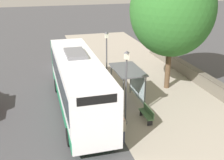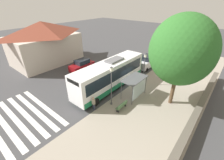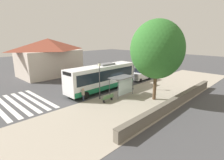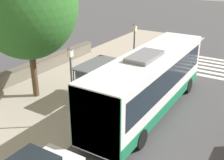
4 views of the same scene
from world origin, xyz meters
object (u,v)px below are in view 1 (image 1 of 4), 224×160
Objects in this scene: pedestrian at (122,128)px; parked_car_behind_bus at (68,57)px; bus_shelter at (130,74)px; bus at (78,83)px; street_lamp_near at (107,55)px; bench at (147,114)px; shade_tree at (172,10)px; street_lamp_far at (126,82)px.

pedestrian is 13.71m from parked_car_behind_bus.
bus is at bearing 3.79° from bus_shelter.
bus_shelter is 5.36m from pedestrian.
bench is at bearing 99.11° from street_lamp_near.
bus is 4.60m from street_lamp_near.
pedestrian is at bearing 41.46° from bench.
shade_tree is 2.29× the size of parked_car_behind_bus.
shade_tree reaches higher than street_lamp_far.
street_lamp_far is at bearing -112.75° from pedestrian.
bench is 0.17× the size of shade_tree.
street_lamp_far is at bearing 67.00° from bus_shelter.
bus_shelter is 3.45m from street_lamp_near.
street_lamp_near is at bearing -76.62° from bus_shelter.
bus_shelter is at bearing 110.05° from parked_car_behind_bus.
bus reaches higher than bus_shelter.
bench is (-0.20, 2.85, -1.63)m from bus_shelter.
parked_car_behind_bus is (1.19, -13.66, 0.08)m from pedestrian.
parked_car_behind_bus is at bearing -73.66° from bench.
bus is at bearing -47.66° from street_lamp_far.
bench is 0.35× the size of street_lamp_far.
street_lamp_near is at bearing -19.68° from shade_tree.
bus is at bearing 51.43° from street_lamp_near.
shade_tree is (-7.38, -1.93, 4.15)m from bus.
shade_tree reaches higher than pedestrian.
street_lamp_near reaches higher than bus.
street_lamp_far is at bearing 86.01° from street_lamp_near.
pedestrian is 1.01× the size of bench.
bus is 8.69m from shade_tree.
parked_car_behind_bus is (3.23, -8.84, -1.07)m from bus_shelter.
parked_car_behind_bus is at bearing -85.02° from pedestrian.
bus_shelter is 0.34× the size of shade_tree.
shade_tree is (-5.80, -6.51, 5.17)m from pedestrian.
street_lamp_near is at bearing -128.57° from bus.
street_lamp_near is at bearing -93.99° from street_lamp_far.
street_lamp_near reaches higher than bus_shelter.
street_lamp_far is at bearing 132.34° from bus.
bus_shelter is at bearing -112.90° from pedestrian.
street_lamp_far is at bearing 1.32° from bench.
shade_tree reaches higher than street_lamp_near.
parked_car_behind_bus is at bearing -92.51° from bus.
bench is at bearing 51.86° from shade_tree.
bus is 3.64m from bus_shelter.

